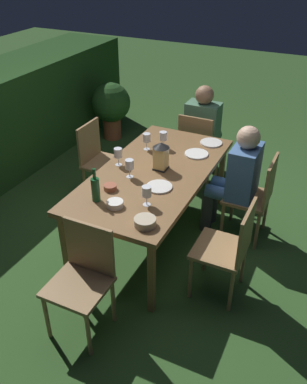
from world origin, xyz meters
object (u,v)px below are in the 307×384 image
(chair_head_far, at_px, (198,145))
(lantern_centerpiece, at_px, (161,154))
(chair_head_near, at_px, (83,275))
(bowl_bread, at_px, (145,222))
(person_in_blue, at_px, (237,176))
(chair_side_left_b, at_px, (255,194))
(green_bottle_on_table, at_px, (96,189))
(wine_glass_e, at_px, (147,139))
(plate_a, at_px, (196,154))
(potted_plant_by_hedge, at_px, (111,105))
(plate_b, at_px, (211,143))
(plate_c, at_px, (159,187))
(bowl_salad, at_px, (115,204))
(wine_glass_c, at_px, (163,137))
(wine_glass_d, at_px, (118,154))
(wine_glass_a, at_px, (147,192))
(wine_glass_b, at_px, (129,165))
(bowl_olives, at_px, (110,187))
(chair_side_left_a, at_px, (229,247))
(chair_side_right_b, at_px, (99,158))
(dining_table, at_px, (154,176))
(person_in_green, at_px, (204,127))

(chair_head_far, distance_m, lantern_centerpiece, 1.19)
(chair_head_near, height_order, bowl_bread, chair_head_near)
(chair_head_far, relative_size, lantern_centerpiece, 3.28)
(person_in_blue, bearing_deg, chair_side_left_b, -90.00)
(chair_head_near, height_order, chair_side_left_b, same)
(green_bottle_on_table, xyz_separation_m, wine_glass_e, (1.00, 0.04, 0.01))
(plate_a, xyz_separation_m, potted_plant_by_hedge, (1.38, 1.79, -0.25))
(plate_b, bearing_deg, plate_c, 173.34)
(lantern_centerpiece, relative_size, plate_a, 1.15)
(plate_a, bearing_deg, person_in_blue, -97.32)
(wine_glass_e, height_order, bowl_salad, wine_glass_e)
(wine_glass_c, relative_size, wine_glass_d, 1.00)
(bowl_salad, bearing_deg, wine_glass_a, -59.27)
(person_in_blue, distance_m, wine_glass_b, 1.03)
(wine_glass_c, bearing_deg, chair_side_left_b, -93.32)
(person_in_blue, bearing_deg, wine_glass_d, 114.29)
(bowl_olives, distance_m, bowl_salad, 0.26)
(wine_glass_a, distance_m, wine_glass_d, 0.72)
(chair_head_far, relative_size, plate_b, 3.88)
(person_in_blue, relative_size, chair_side_left_a, 1.32)
(wine_glass_e, height_order, plate_a, wine_glass_e)
(wine_glass_c, relative_size, wine_glass_e, 1.00)
(chair_side_left_a, relative_size, bowl_olives, 7.90)
(wine_glass_a, height_order, plate_c, wine_glass_a)
(chair_side_right_b, height_order, lantern_centerpiece, lantern_centerpiece)
(green_bottle_on_table, distance_m, potted_plant_by_hedge, 2.85)
(lantern_centerpiece, xyz_separation_m, wine_glass_a, (-0.59, -0.14, -0.03))
(chair_head_far, distance_m, wine_glass_e, 0.93)
(dining_table, height_order, bowl_bread, bowl_bread)
(green_bottle_on_table, bearing_deg, chair_side_left_b, -45.40)
(wine_glass_b, distance_m, plate_c, 0.33)
(chair_head_near, height_order, plate_c, chair_head_near)
(plate_a, xyz_separation_m, bowl_bread, (-1.24, -0.06, 0.02))
(wine_glass_b, distance_m, plate_a, 0.77)
(wine_glass_a, height_order, wine_glass_c, same)
(bowl_olives, bearing_deg, bowl_bread, -123.54)
(wine_glass_d, distance_m, bowl_olives, 0.45)
(wine_glass_a, bearing_deg, wine_glass_c, 17.26)
(chair_side_right_b, relative_size, person_in_blue, 0.76)
(bowl_olives, height_order, potted_plant_by_hedge, potted_plant_by_hedge)
(chair_head_near, distance_m, plate_a, 1.70)
(bowl_salad, bearing_deg, bowl_bread, -110.40)
(plate_b, bearing_deg, wine_glass_e, 127.07)
(wine_glass_d, xyz_separation_m, bowl_salad, (-0.61, -0.31, -0.09))
(lantern_centerpiece, height_order, wine_glass_a, lantern_centerpiece)
(person_in_green, xyz_separation_m, bowl_olives, (-1.82, 0.19, 0.13))
(chair_head_near, xyz_separation_m, potted_plant_by_hedge, (3.05, 1.55, 0.01))
(wine_glass_d, height_order, plate_c, wine_glass_d)
(chair_side_right_b, xyz_separation_m, bowl_salad, (-1.07, -0.83, 0.28))
(wine_glass_a, relative_size, wine_glass_b, 1.00)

